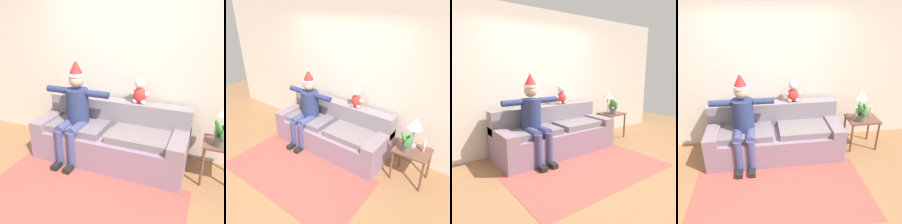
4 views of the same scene
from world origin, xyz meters
TOP-DOWN VIEW (x-y plane):
  - ground_plane at (0.00, 0.00)m, footprint 10.00×10.00m
  - back_wall at (0.00, 1.55)m, footprint 7.00×0.10m
  - couch at (0.00, 1.04)m, footprint 2.27×0.86m
  - person_seated at (-0.52, 0.87)m, footprint 1.02×0.77m
  - teddy_bear at (0.36, 1.30)m, footprint 0.29×0.17m
  - potted_plant at (1.51, 0.93)m, footprint 0.25×0.26m
  - candle_tall at (1.44, 1.01)m, footprint 0.04×0.04m
  - area_rug at (0.00, 0.01)m, footprint 2.53×1.32m

SIDE VIEW (x-z plane):
  - ground_plane at x=0.00m, z-range 0.00..0.00m
  - area_rug at x=0.00m, z-range 0.00..0.01m
  - couch at x=0.00m, z-range -0.09..0.78m
  - candle_tall at x=1.44m, z-range 0.61..0.85m
  - potted_plant at x=1.51m, z-range 0.56..0.94m
  - person_seated at x=-0.52m, z-range 0.01..1.55m
  - teddy_bear at x=0.36m, z-range 0.85..1.23m
  - back_wall at x=0.00m, z-range 0.00..2.70m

